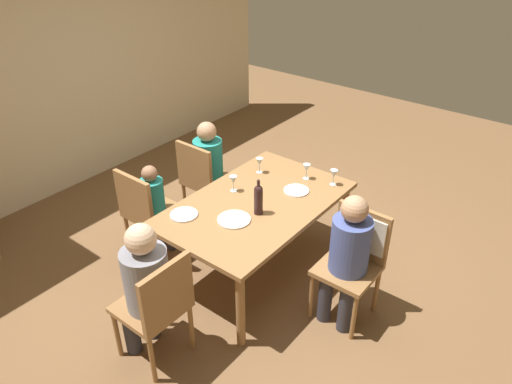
{
  "coord_description": "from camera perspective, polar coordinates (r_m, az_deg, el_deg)",
  "views": [
    {
      "loc": [
        -2.72,
        -2.14,
        2.93
      ],
      "look_at": [
        0.0,
        0.0,
        0.83
      ],
      "focal_mm": 34.0,
      "sensor_mm": 36.0,
      "label": 1
    }
  ],
  "objects": [
    {
      "name": "wine_bottle_tall_green",
      "position": [
        3.88,
        0.28,
        -0.78
      ],
      "size": [
        0.07,
        0.07,
        0.31
      ],
      "color": "black",
      "rests_on": "dining_table"
    },
    {
      "name": "wine_glass_near_left",
      "position": [
        4.2,
        -2.69,
        1.37
      ],
      "size": [
        0.07,
        0.07,
        0.15
      ],
      "color": "silver",
      "rests_on": "dining_table"
    },
    {
      "name": "chair_left_end",
      "position": [
        3.5,
        -11.45,
        -12.81
      ],
      "size": [
        0.44,
        0.44,
        0.92
      ],
      "color": "olive",
      "rests_on": "ground_plane"
    },
    {
      "name": "person_child_small",
      "position": [
        4.52,
        -11.78,
        -1.09
      ],
      "size": [
        0.25,
        0.22,
        0.94
      ],
      "rotation": [
        0.0,
        0.0,
        -1.57
      ],
      "color": "#33333D",
      "rests_on": "ground_plane"
    },
    {
      "name": "wine_glass_near_right",
      "position": [
        4.35,
        9.13,
        2.08
      ],
      "size": [
        0.07,
        0.07,
        0.15
      ],
      "color": "silver",
      "rests_on": "dining_table"
    },
    {
      "name": "person_woman_host",
      "position": [
        3.48,
        -12.94,
        -10.37
      ],
      "size": [
        0.32,
        0.36,
        1.16
      ],
      "color": "#33333D",
      "rests_on": "ground_plane"
    },
    {
      "name": "dinner_plate_guest_right",
      "position": [
        3.97,
        -8.47,
        -2.64
      ],
      "size": [
        0.23,
        0.23,
        0.01
      ],
      "primitive_type": "cylinder",
      "color": "white",
      "rests_on": "dining_table"
    },
    {
      "name": "ground_plane",
      "position": [
        4.53,
        -0.0,
        -9.04
      ],
      "size": [
        10.0,
        10.0,
        0.0
      ],
      "primitive_type": "plane",
      "color": "brown"
    },
    {
      "name": "wine_glass_far",
      "position": [
        4.5,
        0.41,
        3.51
      ],
      "size": [
        0.07,
        0.07,
        0.15
      ],
      "color": "silver",
      "rests_on": "dining_table"
    },
    {
      "name": "handbag",
      "position": [
        4.94,
        -8.41,
        -3.93
      ],
      "size": [
        0.18,
        0.3,
        0.22
      ],
      "primitive_type": "cube",
      "rotation": [
        0.0,
        0.0,
        -1.8
      ],
      "color": "brown",
      "rests_on": "ground_plane"
    },
    {
      "name": "person_man_bearded",
      "position": [
        4.92,
        -5.4,
        3.32
      ],
      "size": [
        0.33,
        0.29,
        1.1
      ],
      "rotation": [
        0.0,
        0.0,
        -1.57
      ],
      "color": "#33333D",
      "rests_on": "ground_plane"
    },
    {
      "name": "chair_far_left",
      "position": [
        4.48,
        -12.8,
        -1.98
      ],
      "size": [
        0.44,
        0.44,
        0.92
      ],
      "rotation": [
        0.0,
        0.0,
        -1.57
      ],
      "color": "olive",
      "rests_on": "ground_plane"
    },
    {
      "name": "wine_glass_centre",
      "position": [
        4.42,
        5.97,
        2.78
      ],
      "size": [
        0.07,
        0.07,
        0.15
      ],
      "color": "silver",
      "rests_on": "dining_table"
    },
    {
      "name": "chair_far_right",
      "position": [
        4.9,
        -6.24,
        1.74
      ],
      "size": [
        0.44,
        0.44,
        0.92
      ],
      "rotation": [
        0.0,
        0.0,
        -1.57
      ],
      "color": "olive",
      "rests_on": "ground_plane"
    },
    {
      "name": "rear_room_partition",
      "position": [
        5.79,
        -22.32,
        13.12
      ],
      "size": [
        6.4,
        0.12,
        2.7
      ],
      "primitive_type": "cube",
      "color": "beige",
      "rests_on": "ground_plane"
    },
    {
      "name": "dinner_plate_host",
      "position": [
        3.87,
        -2.61,
        -3.25
      ],
      "size": [
        0.27,
        0.27,
        0.01
      ],
      "primitive_type": "cylinder",
      "color": "silver",
      "rests_on": "dining_table"
    },
    {
      "name": "dinner_plate_guest_left",
      "position": [
        4.26,
        4.77,
        0.18
      ],
      "size": [
        0.22,
        0.22,
        0.01
      ],
      "primitive_type": "cylinder",
      "color": "white",
      "rests_on": "dining_table"
    },
    {
      "name": "dining_table",
      "position": [
        4.14,
        -0.0,
        -2.13
      ],
      "size": [
        1.65,
        1.04,
        0.73
      ],
      "color": "olive",
      "rests_on": "ground_plane"
    },
    {
      "name": "person_man_guest",
      "position": [
        3.74,
        10.75,
        -6.96
      ],
      "size": [
        0.35,
        0.3,
        1.13
      ],
      "rotation": [
        0.0,
        0.0,
        1.57
      ],
      "color": "#33333D",
      "rests_on": "ground_plane"
    },
    {
      "name": "chair_near",
      "position": [
        3.88,
        11.74,
        -6.51
      ],
      "size": [
        0.46,
        0.44,
        0.92
      ],
      "rotation": [
        0.0,
        0.0,
        1.57
      ],
      "color": "olive",
      "rests_on": "ground_plane"
    }
  ]
}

